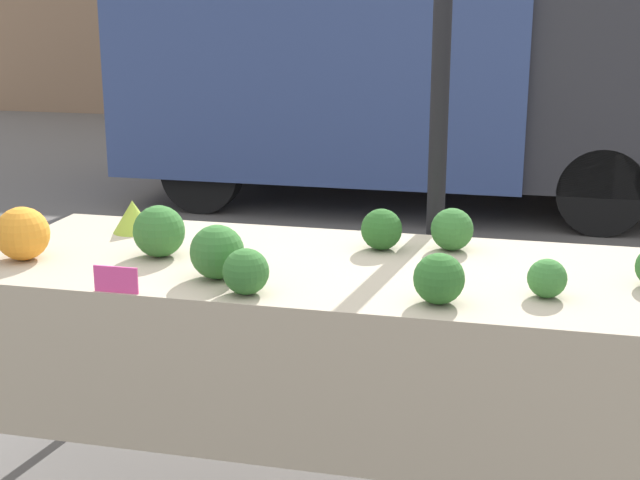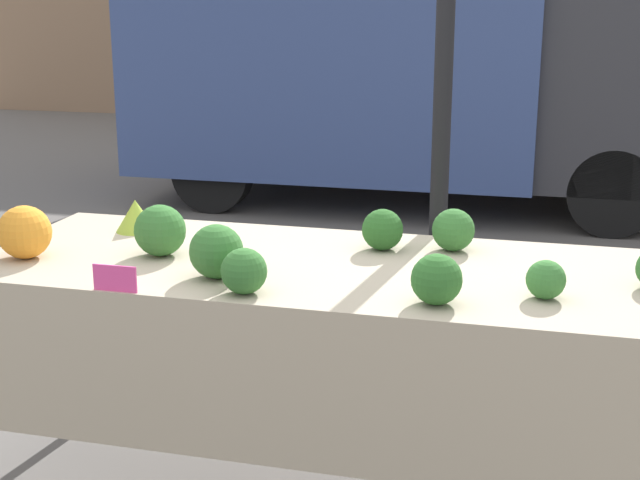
# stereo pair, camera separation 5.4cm
# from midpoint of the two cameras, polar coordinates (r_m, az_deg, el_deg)

# --- Properties ---
(tent_pole) EXTENTS (0.07, 0.07, 2.21)m
(tent_pole) POSITION_cam_midpoint_polar(r_m,az_deg,el_deg) (3.44, 8.14, 4.57)
(tent_pole) COLOR black
(tent_pole) RESTS_ON ground_plane
(parked_truck) EXTENTS (4.80, 2.22, 2.31)m
(parked_truck) POSITION_cam_midpoint_polar(r_m,az_deg,el_deg) (7.87, 5.76, 11.45)
(parked_truck) COLOR #384C84
(parked_truck) RESTS_ON ground_plane
(market_table) EXTENTS (2.30, 0.91, 0.88)m
(market_table) POSITION_cam_midpoint_polar(r_m,az_deg,el_deg) (2.93, 0.18, -3.75)
(market_table) COLOR tan
(market_table) RESTS_ON ground_plane
(orange_cauliflower) EXTENTS (0.18, 0.18, 0.18)m
(orange_cauliflower) POSITION_cam_midpoint_polar(r_m,az_deg,el_deg) (3.15, -17.92, 0.48)
(orange_cauliflower) COLOR orange
(orange_cauliflower) RESTS_ON market_table
(romanesco_head) EXTENTS (0.15, 0.15, 0.12)m
(romanesco_head) POSITION_cam_midpoint_polar(r_m,az_deg,el_deg) (3.42, -11.27, 1.55)
(romanesco_head) COLOR #93B238
(romanesco_head) RESTS_ON market_table
(broccoli_head_1) EXTENTS (0.14, 0.14, 0.14)m
(broccoli_head_1) POSITION_cam_midpoint_polar(r_m,az_deg,el_deg) (2.65, -4.30, -2.00)
(broccoli_head_1) COLOR #336B2D
(broccoli_head_1) RESTS_ON market_table
(broccoli_head_2) EXTENTS (0.14, 0.14, 0.14)m
(broccoli_head_2) POSITION_cam_midpoint_polar(r_m,az_deg,el_deg) (3.11, 4.52, 0.66)
(broccoli_head_2) COLOR #285B23
(broccoli_head_2) RESTS_ON market_table
(broccoli_head_3) EXTENTS (0.15, 0.15, 0.15)m
(broccoli_head_3) POSITION_cam_midpoint_polar(r_m,az_deg,el_deg) (2.57, 8.07, -2.51)
(broccoli_head_3) COLOR #2D6628
(broccoli_head_3) RESTS_ON market_table
(broccoli_head_4) EXTENTS (0.12, 0.12, 0.12)m
(broccoli_head_4) POSITION_cam_midpoint_polar(r_m,az_deg,el_deg) (2.69, 14.82, -2.47)
(broccoli_head_4) COLOR #387533
(broccoli_head_4) RESTS_ON market_table
(broccoli_head_5) EXTENTS (0.18, 0.18, 0.18)m
(broccoli_head_5) POSITION_cam_midpoint_polar(r_m,az_deg,el_deg) (3.07, -9.70, 0.60)
(broccoli_head_5) COLOR #336B2D
(broccoli_head_5) RESTS_ON market_table
(broccoli_head_6) EXTENTS (0.17, 0.17, 0.17)m
(broccoli_head_6) POSITION_cam_midpoint_polar(r_m,az_deg,el_deg) (2.80, -6.10, -0.73)
(broccoli_head_6) COLOR #336B2D
(broccoli_head_6) RESTS_ON market_table
(broccoli_head_7) EXTENTS (0.15, 0.15, 0.15)m
(broccoli_head_7) POSITION_cam_midpoint_polar(r_m,az_deg,el_deg) (3.13, 9.02, 0.64)
(broccoli_head_7) COLOR #336B2D
(broccoli_head_7) RESTS_ON market_table
(price_sign) EXTENTS (0.14, 0.01, 0.08)m
(price_sign) POSITION_cam_midpoint_polar(r_m,az_deg,el_deg) (2.73, -12.44, -2.42)
(price_sign) COLOR #EF4793
(price_sign) RESTS_ON market_table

